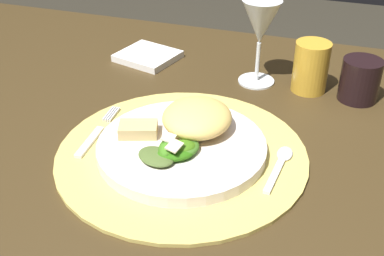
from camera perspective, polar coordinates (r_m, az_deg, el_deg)
dining_table at (r=0.97m, az=-2.35°, el=-7.59°), size 1.38×0.84×0.70m
placemat at (r=0.76m, az=-1.20°, el=-3.01°), size 0.39×0.39×0.01m
dinner_plate at (r=0.75m, az=-1.21°, el=-2.26°), size 0.26×0.26×0.02m
pasta_serving at (r=0.77m, az=0.59°, el=1.25°), size 0.12×0.13×0.04m
salad_greens at (r=0.71m, az=-2.28°, el=-2.71°), size 0.09×0.09×0.03m
bread_piece at (r=0.76m, az=-6.28°, el=-0.17°), size 0.07×0.05×0.02m
fork at (r=0.81m, az=-11.05°, el=-0.58°), size 0.02×0.15×0.00m
spoon at (r=0.74m, az=10.34°, el=-3.83°), size 0.03×0.12×0.01m
napkin at (r=1.07m, az=-5.16°, el=8.33°), size 0.14×0.13×0.01m
wine_glass at (r=0.93m, az=7.97°, el=11.78°), size 0.07×0.07×0.16m
amber_tumbler at (r=0.95m, az=13.65°, el=6.92°), size 0.07×0.07×0.10m
dark_tumbler at (r=0.94m, az=18.96°, el=5.31°), size 0.07×0.07×0.08m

